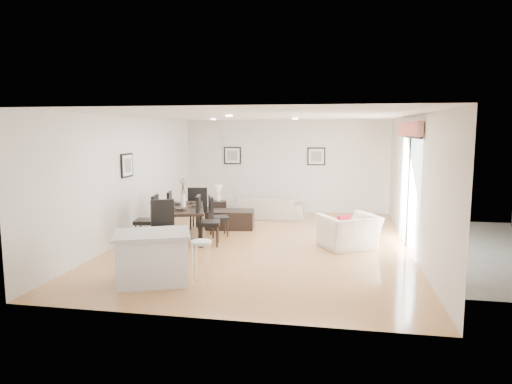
% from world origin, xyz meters
% --- Properties ---
extents(ground, '(8.00, 8.00, 0.00)m').
position_xyz_m(ground, '(0.00, 0.00, 0.00)').
color(ground, '#B38249').
rests_on(ground, ground).
extents(wall_back, '(6.00, 0.04, 2.70)m').
position_xyz_m(wall_back, '(0.00, 4.00, 1.35)').
color(wall_back, silver).
rests_on(wall_back, ground).
extents(wall_front, '(6.00, 0.04, 2.70)m').
position_xyz_m(wall_front, '(0.00, -4.00, 1.35)').
color(wall_front, silver).
rests_on(wall_front, ground).
extents(wall_left, '(0.04, 8.00, 2.70)m').
position_xyz_m(wall_left, '(-3.00, 0.00, 1.35)').
color(wall_left, silver).
rests_on(wall_left, ground).
extents(wall_right, '(0.04, 8.00, 2.70)m').
position_xyz_m(wall_right, '(3.00, 0.00, 1.35)').
color(wall_right, silver).
rests_on(wall_right, ground).
extents(ceiling, '(6.00, 8.00, 0.02)m').
position_xyz_m(ceiling, '(0.00, 0.00, 2.70)').
color(ceiling, white).
rests_on(ceiling, wall_back).
extents(sofa, '(2.06, 0.81, 0.60)m').
position_xyz_m(sofa, '(-0.39, 2.87, 0.30)').
color(sofa, '#A49985').
rests_on(sofa, ground).
extents(armchair, '(1.39, 1.35, 0.69)m').
position_xyz_m(armchair, '(1.77, -0.09, 0.35)').
color(armchair, white).
rests_on(armchair, ground).
extents(dining_table, '(1.36, 1.91, 0.72)m').
position_xyz_m(dining_table, '(-1.82, 0.10, 0.65)').
color(dining_table, black).
rests_on(dining_table, ground).
extents(dining_chair_wnear, '(0.53, 0.53, 1.03)m').
position_xyz_m(dining_chair_wnear, '(-2.42, -0.32, 0.57)').
color(dining_chair_wnear, black).
rests_on(dining_chair_wnear, ground).
extents(dining_chair_wfar, '(0.53, 0.53, 0.99)m').
position_xyz_m(dining_chair_wfar, '(-2.42, 0.55, 0.55)').
color(dining_chair_wfar, black).
rests_on(dining_chair_wfar, ground).
extents(dining_chair_enear, '(0.56, 0.56, 1.05)m').
position_xyz_m(dining_chair_enear, '(-1.21, -0.35, 0.59)').
color(dining_chair_enear, black).
rests_on(dining_chair_enear, ground).
extents(dining_chair_efar, '(0.55, 0.55, 0.93)m').
position_xyz_m(dining_chair_efar, '(-1.20, 0.49, 0.52)').
color(dining_chair_efar, black).
rests_on(dining_chair_efar, ground).
extents(dining_chair_head, '(0.63, 0.63, 1.03)m').
position_xyz_m(dining_chair_head, '(-1.86, -0.98, 0.58)').
color(dining_chair_head, black).
rests_on(dining_chair_head, ground).
extents(dining_chair_foot, '(0.52, 0.52, 1.04)m').
position_xyz_m(dining_chair_foot, '(-1.80, 1.16, 0.58)').
color(dining_chair_foot, black).
rests_on(dining_chair_foot, ground).
extents(vase, '(0.78, 1.22, 0.64)m').
position_xyz_m(vase, '(-1.82, 0.10, 0.97)').
color(vase, white).
rests_on(vase, dining_table).
extents(coffee_table, '(1.19, 0.80, 0.45)m').
position_xyz_m(coffee_table, '(-1.05, 1.38, 0.22)').
color(coffee_table, black).
rests_on(coffee_table, ground).
extents(side_table, '(0.50, 0.50, 0.55)m').
position_xyz_m(side_table, '(-1.57, 2.16, 0.28)').
color(side_table, black).
rests_on(side_table, ground).
extents(table_lamp, '(0.22, 0.22, 0.41)m').
position_xyz_m(table_lamp, '(-1.57, 2.16, 0.82)').
color(table_lamp, white).
rests_on(table_lamp, side_table).
extents(cushion, '(0.28, 0.28, 0.31)m').
position_xyz_m(cushion, '(1.67, -0.18, 0.55)').
color(cushion, maroon).
rests_on(cushion, armchair).
extents(kitchen_island, '(1.40, 1.25, 0.81)m').
position_xyz_m(kitchen_island, '(-1.33, -2.78, 0.41)').
color(kitchen_island, silver).
rests_on(kitchen_island, ground).
extents(bar_stool, '(0.32, 0.32, 0.71)m').
position_xyz_m(bar_stool, '(-0.53, -2.78, 0.61)').
color(bar_stool, white).
rests_on(bar_stool, ground).
extents(framed_print_back_left, '(0.52, 0.04, 0.52)m').
position_xyz_m(framed_print_back_left, '(-1.60, 3.97, 1.65)').
color(framed_print_back_left, black).
rests_on(framed_print_back_left, wall_back).
extents(framed_print_back_right, '(0.52, 0.04, 0.52)m').
position_xyz_m(framed_print_back_right, '(0.90, 3.97, 1.65)').
color(framed_print_back_right, black).
rests_on(framed_print_back_right, wall_back).
extents(framed_print_left_wall, '(0.04, 0.52, 0.52)m').
position_xyz_m(framed_print_left_wall, '(-2.97, -0.20, 1.65)').
color(framed_print_left_wall, black).
rests_on(framed_print_left_wall, wall_left).
extents(sliding_door, '(0.12, 2.70, 2.57)m').
position_xyz_m(sliding_door, '(2.96, 0.30, 1.66)').
color(sliding_door, white).
rests_on(sliding_door, wall_right).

